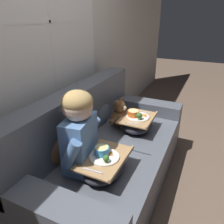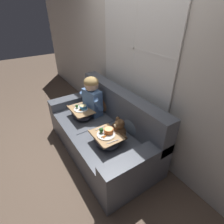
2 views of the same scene
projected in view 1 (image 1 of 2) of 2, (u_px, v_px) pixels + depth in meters
name	position (u px, v px, depth m)	size (l,w,h in m)	color
ground_plane	(112.00, 183.00, 2.27)	(14.00, 14.00, 0.00)	brown
wall_back_with_window	(48.00, 49.00, 1.97)	(8.00, 0.08, 2.60)	beige
couch	(105.00, 154.00, 2.15)	(1.98, 0.98, 0.96)	#565B66
throw_pillow_behind_child	(58.00, 142.00, 1.80)	(0.36, 0.17, 0.37)	#B2754C
throw_pillow_behind_teddy	(101.00, 109.00, 2.44)	(0.34, 0.16, 0.35)	slate
child_figure	(79.00, 128.00, 1.64)	(0.48, 0.25, 0.65)	#5B84BC
teddy_bear	(119.00, 115.00, 2.37)	(0.35, 0.24, 0.32)	brown
lap_tray_child	(104.00, 164.00, 1.68)	(0.45, 0.31, 0.22)	#2D2D38
lap_tray_teddy	(137.00, 123.00, 2.31)	(0.41, 0.32, 0.23)	#2D2D38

